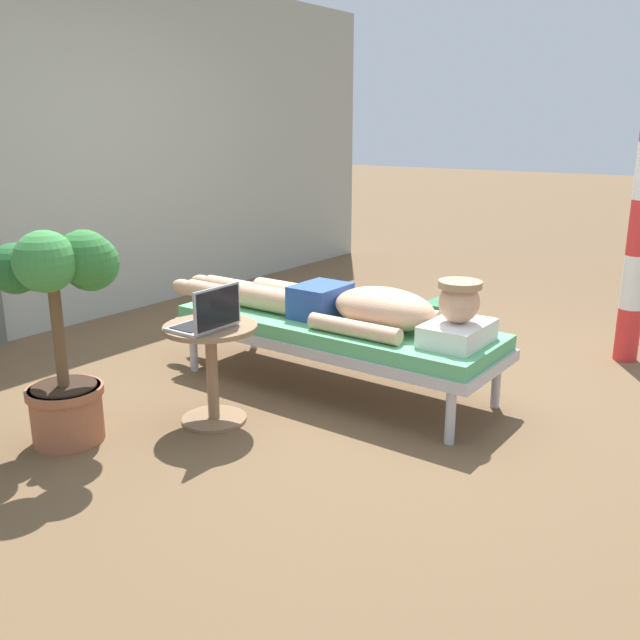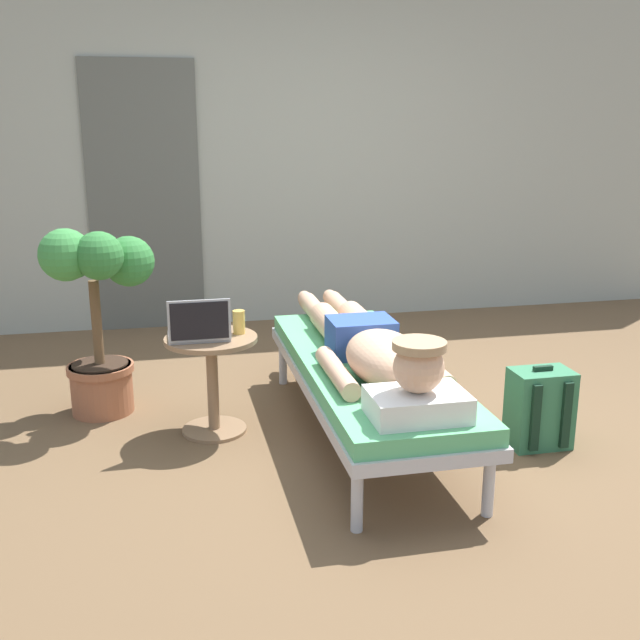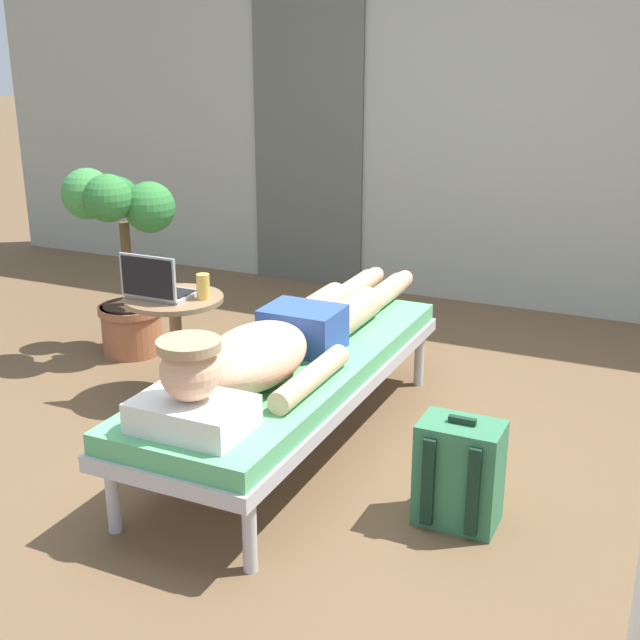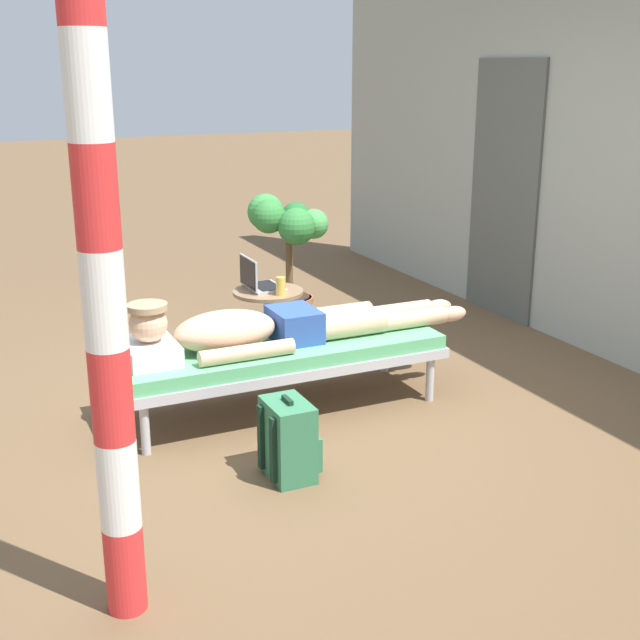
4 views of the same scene
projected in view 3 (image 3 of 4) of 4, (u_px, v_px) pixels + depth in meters
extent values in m
plane|color=brown|center=(315.00, 451.00, 3.61)|extent=(40.00, 40.00, 0.00)
cube|color=#999E93|center=(464.00, 98.00, 5.40)|extent=(7.60, 0.20, 2.70)
cube|color=#545651|center=(308.00, 143.00, 5.85)|extent=(0.84, 0.03, 2.04)
cylinder|color=#B7B7BC|center=(320.00, 343.00, 4.50)|extent=(0.05, 0.05, 0.28)
cylinder|color=#B7B7BC|center=(419.00, 359.00, 4.27)|extent=(0.05, 0.05, 0.28)
cylinder|color=#B7B7BC|center=(113.00, 497.00, 2.98)|extent=(0.05, 0.05, 0.28)
cylinder|color=#B7B7BC|center=(250.00, 534.00, 2.75)|extent=(0.05, 0.05, 0.28)
cube|color=#B7B7BC|center=(293.00, 380.00, 3.57)|extent=(0.67, 1.97, 0.06)
cube|color=#59B272|center=(293.00, 365.00, 3.55)|extent=(0.64, 1.93, 0.08)
cube|color=white|center=(192.00, 414.00, 2.86)|extent=(0.40, 0.28, 0.11)
sphere|color=#D8A884|center=(190.00, 371.00, 2.81)|extent=(0.21, 0.21, 0.21)
cylinder|color=tan|center=(189.00, 345.00, 2.78)|extent=(0.22, 0.22, 0.03)
ellipsoid|color=#D8A884|center=(254.00, 356.00, 3.22)|extent=(0.35, 0.60, 0.23)
cylinder|color=#D8A884|center=(214.00, 360.00, 3.37)|extent=(0.09, 0.55, 0.09)
cylinder|color=#D8A884|center=(311.00, 378.00, 3.20)|extent=(0.09, 0.55, 0.09)
cube|color=#2D4C9E|center=(303.00, 328.00, 3.60)|extent=(0.33, 0.26, 0.19)
cylinder|color=#D8A884|center=(318.00, 309.00, 3.93)|extent=(0.15, 0.42, 0.15)
cylinder|color=#D8A884|center=(353.00, 289.00, 4.30)|extent=(0.11, 0.44, 0.11)
ellipsoid|color=#D8A884|center=(374.00, 277.00, 4.55)|extent=(0.09, 0.20, 0.10)
cylinder|color=#D8A884|center=(351.00, 313.00, 3.86)|extent=(0.15, 0.42, 0.15)
cylinder|color=#D8A884|center=(384.00, 293.00, 4.24)|extent=(0.11, 0.44, 0.11)
ellipsoid|color=#D8A884|center=(403.00, 280.00, 4.49)|extent=(0.09, 0.20, 0.10)
cylinder|color=#8C6B4C|center=(180.00, 394.00, 4.18)|extent=(0.34, 0.34, 0.02)
cylinder|color=#8C6B4C|center=(177.00, 348.00, 4.10)|extent=(0.06, 0.06, 0.48)
cylinder|color=#8C6B4C|center=(174.00, 299.00, 4.02)|extent=(0.48, 0.48, 0.02)
cube|color=#A5A8AD|center=(164.00, 294.00, 4.04)|extent=(0.31, 0.22, 0.02)
cube|color=black|center=(165.00, 291.00, 4.04)|extent=(0.27, 0.15, 0.00)
cube|color=#A5A8AD|center=(148.00, 277.00, 3.90)|extent=(0.31, 0.01, 0.21)
cube|color=black|center=(147.00, 278.00, 3.89)|extent=(0.29, 0.00, 0.19)
cylinder|color=gold|center=(203.00, 287.00, 3.96)|extent=(0.06, 0.06, 0.12)
cube|color=#33724C|center=(459.00, 473.00, 3.02)|extent=(0.30, 0.20, 0.40)
cube|color=#33724C|center=(467.00, 475.00, 3.15)|extent=(0.23, 0.04, 0.18)
cube|color=black|center=(428.00, 482.00, 2.96)|extent=(0.04, 0.02, 0.34)
cube|color=black|center=(473.00, 492.00, 2.90)|extent=(0.04, 0.02, 0.34)
cube|color=black|center=(462.00, 421.00, 2.96)|extent=(0.10, 0.02, 0.02)
cylinder|color=#9E5B3D|center=(132.00, 329.00, 4.73)|extent=(0.34, 0.34, 0.28)
cylinder|color=#9E5B3D|center=(131.00, 309.00, 4.69)|extent=(0.37, 0.37, 0.04)
cylinder|color=#332319|center=(130.00, 305.00, 4.68)|extent=(0.31, 0.31, 0.01)
cylinder|color=brown|center=(127.00, 265.00, 4.60)|extent=(0.06, 0.06, 0.48)
sphere|color=#2D7233|center=(150.00, 207.00, 4.40)|extent=(0.27, 0.27, 0.27)
sphere|color=#429347|center=(149.00, 203.00, 4.65)|extent=(0.23, 0.23, 0.23)
sphere|color=#23602D|center=(118.00, 198.00, 4.63)|extent=(0.24, 0.24, 0.24)
sphere|color=#38843D|center=(87.00, 194.00, 4.40)|extent=(0.27, 0.27, 0.27)
sphere|color=#2D7233|center=(108.00, 198.00, 4.30)|extent=(0.25, 0.25, 0.25)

